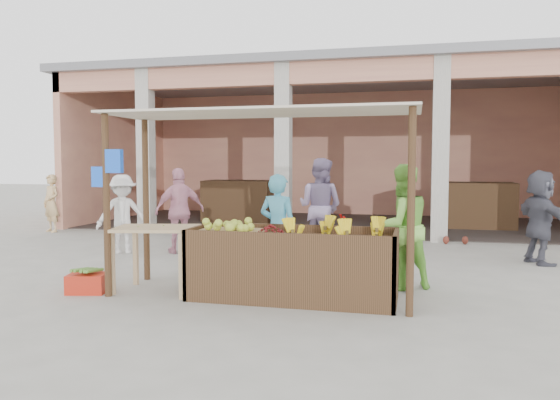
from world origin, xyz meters
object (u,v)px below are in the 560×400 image
(fruit_stall, at_px, (293,268))
(red_crate, at_px, (87,283))
(side_table, at_px, (157,237))
(vendor_blue, at_px, (278,225))
(motorcycle, at_px, (315,240))
(vendor_green, at_px, (402,223))

(fruit_stall, bearing_deg, red_crate, -172.75)
(fruit_stall, relative_size, red_crate, 5.31)
(side_table, xyz_separation_m, vendor_blue, (1.44, 0.90, 0.10))
(red_crate, relative_size, vendor_blue, 0.29)
(fruit_stall, bearing_deg, side_table, -178.21)
(fruit_stall, distance_m, red_crate, 2.76)
(motorcycle, bearing_deg, red_crate, 117.67)
(side_table, distance_m, vendor_green, 3.33)
(side_table, height_order, vendor_green, vendor_green)
(fruit_stall, height_order, vendor_blue, vendor_blue)
(vendor_blue, bearing_deg, motorcycle, -90.26)
(side_table, height_order, vendor_blue, vendor_blue)
(vendor_blue, bearing_deg, fruit_stall, 129.26)
(vendor_green, xyz_separation_m, motorcycle, (-1.42, 1.17, -0.45))
(side_table, bearing_deg, red_crate, -174.93)
(side_table, xyz_separation_m, red_crate, (-0.88, -0.29, -0.61))
(vendor_blue, height_order, motorcycle, vendor_blue)
(side_table, bearing_deg, vendor_blue, 18.63)
(side_table, relative_size, vendor_blue, 0.73)
(motorcycle, bearing_deg, vendor_green, -144.76)
(vendor_green, height_order, motorcycle, vendor_green)
(side_table, bearing_deg, motorcycle, 37.75)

